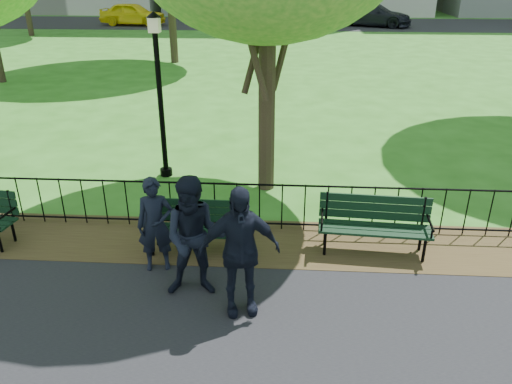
# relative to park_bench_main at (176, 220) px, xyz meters

# --- Properties ---
(ground) EXTENTS (120.00, 120.00, 0.00)m
(ground) POSITION_rel_park_bench_main_xyz_m (0.31, -1.14, -0.59)
(ground) COLOR #285B17
(dirt_strip) EXTENTS (60.00, 1.60, 0.01)m
(dirt_strip) POSITION_rel_park_bench_main_xyz_m (0.31, 0.36, -0.58)
(dirt_strip) COLOR #332615
(dirt_strip) RESTS_ON ground
(far_street) EXTENTS (70.00, 9.00, 0.01)m
(far_street) POSITION_rel_park_bench_main_xyz_m (0.31, 33.86, -0.59)
(far_street) COLOR black
(far_street) RESTS_ON ground
(iron_fence) EXTENTS (24.06, 0.06, 1.00)m
(iron_fence) POSITION_rel_park_bench_main_xyz_m (0.31, 0.86, -0.09)
(iron_fence) COLOR black
(iron_fence) RESTS_ON ground
(park_bench_main) EXTENTS (1.75, 0.53, 0.94)m
(park_bench_main) POSITION_rel_park_bench_main_xyz_m (0.00, 0.00, 0.00)
(park_bench_main) COLOR black
(park_bench_main) RESTS_ON ground
(park_bench_right_a) EXTENTS (1.85, 0.69, 1.03)m
(park_bench_right_a) POSITION_rel_park_bench_main_xyz_m (3.23, 0.26, -0.01)
(park_bench_right_a) COLOR black
(park_bench_right_a) RESTS_ON ground
(lamppost) EXTENTS (0.32, 0.32, 3.52)m
(lamppost) POSITION_rel_park_bench_main_xyz_m (-0.95, 3.23, 1.32)
(lamppost) COLOR black
(lamppost) RESTS_ON ground
(person_left) EXTENTS (0.62, 0.47, 1.52)m
(person_left) POSITION_rel_park_bench_main_xyz_m (-0.20, -0.51, 0.18)
(person_left) COLOR black
(person_left) RESTS_ON asphalt_path
(person_mid) EXTENTS (0.92, 0.53, 1.82)m
(person_mid) POSITION_rel_park_bench_main_xyz_m (0.52, -1.11, 0.33)
(person_mid) COLOR black
(person_mid) RESTS_ON asphalt_path
(person_right) EXTENTS (1.17, 0.68, 1.86)m
(person_right) POSITION_rel_park_bench_main_xyz_m (1.17, -1.46, 0.35)
(person_right) COLOR black
(person_right) RESTS_ON asphalt_path
(taxi) EXTENTS (5.01, 2.38, 1.65)m
(taxi) POSITION_rel_park_bench_main_xyz_m (-10.10, 32.09, 0.25)
(taxi) COLOR yellow
(taxi) RESTS_ON far_street
(sedan_silver) EXTENTS (4.49, 3.05, 1.40)m
(sedan_silver) POSITION_rel_park_bench_main_xyz_m (2.84, 32.60, 0.12)
(sedan_silver) COLOR #A4A6AC
(sedan_silver) RESTS_ON far_street
(sedan_dark) EXTENTS (6.08, 4.29, 1.64)m
(sedan_dark) POSITION_rel_park_bench_main_xyz_m (7.95, 32.65, 0.24)
(sedan_dark) COLOR black
(sedan_dark) RESTS_ON far_street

